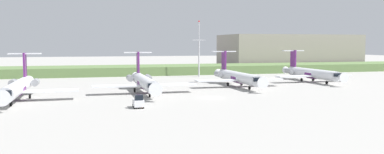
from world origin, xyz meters
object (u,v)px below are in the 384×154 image
at_px(regional_jet_third, 237,77).
at_px(baggage_tug, 138,102).
at_px(regional_jet_nearest, 18,87).
at_px(regional_jet_second, 144,81).
at_px(regional_jet_fourth, 311,73).
at_px(antenna_mast, 199,53).
at_px(safety_cone_front_marker, 141,106).

distance_m(regional_jet_third, baggage_tug, 40.53).
xyz_separation_m(regional_jet_nearest, regional_jet_second, (25.39, 5.67, 0.00)).
bearing_deg(regional_jet_fourth, baggage_tug, -147.15).
bearing_deg(regional_jet_second, regional_jet_fourth, 15.58).
distance_m(regional_jet_second, regional_jet_fourth, 52.38).
bearing_deg(regional_jet_second, baggage_tug, -100.62).
distance_m(regional_jet_fourth, baggage_tug, 64.78).
distance_m(regional_jet_nearest, regional_jet_fourth, 78.37).
relative_size(regional_jet_third, antenna_mast, 1.66).
height_order(regional_jet_nearest, regional_jet_third, same).
distance_m(regional_jet_nearest, baggage_tug, 26.43).
distance_m(baggage_tug, safety_cone_front_marker, 0.90).
bearing_deg(baggage_tug, antenna_mast, 65.30).
xyz_separation_m(regional_jet_nearest, regional_jet_fourth, (75.84, 19.74, 0.00)).
distance_m(regional_jet_nearest, antenna_mast, 67.36).
bearing_deg(regional_jet_nearest, regional_jet_second, 12.59).
bearing_deg(regional_jet_third, regional_jet_second, -163.97).
height_order(regional_jet_nearest, baggage_tug, regional_jet_nearest).
distance_m(regional_jet_nearest, regional_jet_third, 52.07).
height_order(regional_jet_fourth, safety_cone_front_marker, regional_jet_fourth).
relative_size(baggage_tug, safety_cone_front_marker, 5.82).
bearing_deg(antenna_mast, regional_jet_fourth, -44.24).
xyz_separation_m(regional_jet_third, baggage_tug, (-29.01, -28.26, -1.53)).
xyz_separation_m(regional_jet_nearest, safety_cone_front_marker, (21.96, -15.41, -2.26)).
bearing_deg(regional_jet_fourth, antenna_mast, 135.76).
distance_m(regional_jet_second, regional_jet_third, 26.08).
height_order(regional_jet_nearest, antenna_mast, antenna_mast).
relative_size(regional_jet_second, baggage_tug, 9.69).
bearing_deg(regional_jet_third, regional_jet_fourth, 15.14).
height_order(regional_jet_nearest, safety_cone_front_marker, regional_jet_nearest).
xyz_separation_m(antenna_mast, baggage_tug, (-27.99, -60.85, -6.81)).
xyz_separation_m(regional_jet_second, antenna_mast, (24.04, 39.79, 5.28)).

